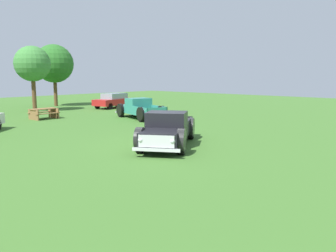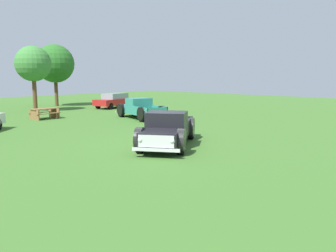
{
  "view_description": "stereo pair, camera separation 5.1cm",
  "coord_description": "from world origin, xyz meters",
  "px_view_note": "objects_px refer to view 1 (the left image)",
  "views": [
    {
      "loc": [
        -11.04,
        -10.49,
        3.19
      ],
      "look_at": [
        0.36,
        -0.25,
        0.9
      ],
      "focal_mm": 36.29,
      "sensor_mm": 36.0,
      "label": 1
    },
    {
      "loc": [
        -11.01,
        -10.53,
        3.19
      ],
      "look_at": [
        0.36,
        -0.25,
        0.9
      ],
      "focal_mm": 36.29,
      "sensor_mm": 36.0,
      "label": 2
    }
  ],
  "objects_px": {
    "pickup_truck_behind_left": "(138,109)",
    "picnic_table": "(44,112)",
    "sedan_distant_b": "(114,100)",
    "oak_tree_center": "(54,64)",
    "pickup_truck_foreground": "(167,130)",
    "oak_tree_east": "(32,64)"
  },
  "relations": [
    {
      "from": "pickup_truck_foreground",
      "to": "oak_tree_center",
      "type": "distance_m",
      "value": 23.91
    },
    {
      "from": "pickup_truck_behind_left",
      "to": "picnic_table",
      "type": "xyz_separation_m",
      "value": [
        -4.98,
        4.84,
        -0.23
      ]
    },
    {
      "from": "sedan_distant_b",
      "to": "oak_tree_center",
      "type": "bearing_deg",
      "value": 115.2
    },
    {
      "from": "picnic_table",
      "to": "oak_tree_center",
      "type": "distance_m",
      "value": 11.59
    },
    {
      "from": "pickup_truck_behind_left",
      "to": "oak_tree_east",
      "type": "distance_m",
      "value": 11.27
    },
    {
      "from": "pickup_truck_behind_left",
      "to": "oak_tree_center",
      "type": "bearing_deg",
      "value": 85.06
    },
    {
      "from": "sedan_distant_b",
      "to": "picnic_table",
      "type": "relative_size",
      "value": 2.51
    },
    {
      "from": "pickup_truck_behind_left",
      "to": "oak_tree_center",
      "type": "relative_size",
      "value": 0.82
    },
    {
      "from": "pickup_truck_foreground",
      "to": "oak_tree_east",
      "type": "xyz_separation_m",
      "value": [
        3.37,
        18.9,
        3.41
      ]
    },
    {
      "from": "sedan_distant_b",
      "to": "oak_tree_center",
      "type": "distance_m",
      "value": 7.57
    },
    {
      "from": "pickup_truck_foreground",
      "to": "oak_tree_center",
      "type": "relative_size",
      "value": 0.84
    },
    {
      "from": "pickup_truck_foreground",
      "to": "pickup_truck_behind_left",
      "type": "relative_size",
      "value": 1.03
    },
    {
      "from": "sedan_distant_b",
      "to": "picnic_table",
      "type": "xyz_separation_m",
      "value": [
        -9.01,
        -2.99,
        -0.26
      ]
    },
    {
      "from": "pickup_truck_foreground",
      "to": "picnic_table",
      "type": "relative_size",
      "value": 2.95
    },
    {
      "from": "pickup_truck_behind_left",
      "to": "picnic_table",
      "type": "relative_size",
      "value": 2.88
    },
    {
      "from": "oak_tree_center",
      "to": "oak_tree_east",
      "type": "bearing_deg",
      "value": -139.37
    },
    {
      "from": "sedan_distant_b",
      "to": "picnic_table",
      "type": "bearing_deg",
      "value": -161.64
    },
    {
      "from": "oak_tree_east",
      "to": "oak_tree_center",
      "type": "height_order",
      "value": "oak_tree_center"
    },
    {
      "from": "oak_tree_east",
      "to": "pickup_truck_foreground",
      "type": "bearing_deg",
      "value": -100.12
    },
    {
      "from": "pickup_truck_foreground",
      "to": "oak_tree_east",
      "type": "distance_m",
      "value": 19.5
    },
    {
      "from": "picnic_table",
      "to": "oak_tree_center",
      "type": "xyz_separation_m",
      "value": [
        6.18,
        9.01,
        3.88
      ]
    },
    {
      "from": "oak_tree_east",
      "to": "oak_tree_center",
      "type": "distance_m",
      "value": 5.41
    }
  ]
}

